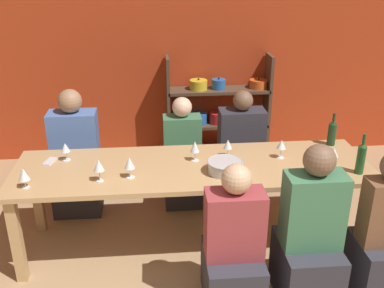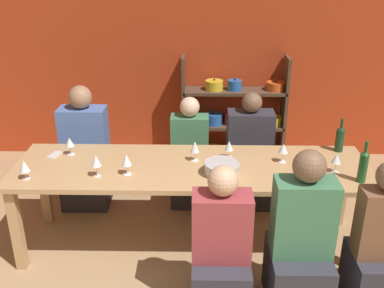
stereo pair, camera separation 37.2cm
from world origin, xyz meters
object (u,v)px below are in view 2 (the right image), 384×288
(wine_glass_white_a, at_px, (229,146))
(wine_bottle_dark, at_px, (340,138))
(wine_bottle_green, at_px, (363,166))
(person_near_b, at_px, (299,253))
(dining_table, at_px, (192,174))
(wine_glass_white_b, at_px, (96,161))
(cell_phone, at_px, (55,155))
(wine_glass_empty_b, at_px, (24,166))
(person_far_a, at_px, (249,162))
(person_far_b, at_px, (87,160))
(wine_glass_empty_d, at_px, (336,159))
(mixing_bowl, at_px, (222,168))
(person_near_c, at_px, (221,258))
(wine_glass_red_a, at_px, (126,160))
(person_far_c, at_px, (190,164))
(shelf_unit, at_px, (234,123))
(person_near_a, at_px, (377,255))
(wine_glass_empty_a, at_px, (195,147))
(wine_glass_empty_c, at_px, (283,149))
(wine_glass_red_b, at_px, (70,143))

(wine_glass_white_a, bearing_deg, wine_bottle_dark, 9.16)
(wine_bottle_green, height_order, person_near_b, person_near_b)
(wine_bottle_dark, bearing_deg, dining_table, -166.18)
(wine_glass_white_a, height_order, wine_glass_white_b, wine_glass_white_b)
(cell_phone, bearing_deg, wine_glass_empty_b, -101.82)
(dining_table, bearing_deg, person_far_a, 55.36)
(person_near_b, bearing_deg, person_far_b, 141.01)
(wine_glass_empty_b, distance_m, wine_glass_empty_d, 2.43)
(wine_bottle_dark, bearing_deg, wine_bottle_green, -88.85)
(mixing_bowl, height_order, person_near_c, person_near_c)
(dining_table, bearing_deg, wine_glass_red_a, -162.05)
(wine_glass_white_b, relative_size, person_far_c, 0.16)
(person_far_b, bearing_deg, wine_glass_white_a, 156.46)
(shelf_unit, xyz_separation_m, person_near_b, (0.29, -2.50, -0.03))
(dining_table, height_order, person_near_a, person_near_a)
(shelf_unit, relative_size, person_near_c, 1.14)
(cell_phone, height_order, person_near_b, person_near_b)
(shelf_unit, bearing_deg, person_near_a, -71.41)
(wine_glass_empty_b, height_order, person_near_a, person_near_a)
(person_near_a, bearing_deg, person_near_b, -178.86)
(wine_glass_empty_b, height_order, wine_glass_empty_d, same)
(person_far_a, xyz_separation_m, person_far_b, (-1.65, -0.05, 0.03))
(wine_glass_white_b, height_order, person_far_b, person_far_b)
(person_far_c, bearing_deg, mixing_bowl, 106.63)
(wine_glass_empty_d, bearing_deg, wine_glass_white_a, 162.83)
(mixing_bowl, xyz_separation_m, person_far_b, (-1.32, 0.91, -0.38))
(person_far_c, bearing_deg, person_near_b, 118.02)
(wine_glass_empty_a, xyz_separation_m, wine_glass_empty_d, (1.12, -0.19, -0.01))
(dining_table, xyz_separation_m, wine_glass_white_b, (-0.74, -0.20, 0.21))
(person_far_b, bearing_deg, shelf_unit, -147.01)
(wine_glass_empty_c, distance_m, wine_glass_red_b, 1.81)
(wine_glass_empty_b, bearing_deg, wine_glass_white_b, 5.54)
(wine_glass_empty_a, relative_size, person_near_b, 0.14)
(person_far_b, bearing_deg, wine_glass_empty_a, 148.65)
(wine_glass_empty_b, bearing_deg, person_far_c, 39.71)
(shelf_unit, distance_m, wine_glass_empty_a, 1.79)
(wine_glass_empty_c, bearing_deg, wine_glass_empty_b, -170.58)
(person_near_c, bearing_deg, person_far_a, 77.40)
(wine_glass_empty_b, relative_size, person_near_b, 0.13)
(wine_glass_empty_b, xyz_separation_m, wine_glass_white_b, (0.54, 0.05, 0.02))
(wine_bottle_dark, bearing_deg, person_near_a, -88.72)
(person_far_b, bearing_deg, person_far_a, -178.21)
(cell_phone, relative_size, person_near_a, 0.14)
(wine_bottle_dark, relative_size, person_far_c, 0.27)
(wine_bottle_green, xyz_separation_m, person_near_c, (-1.08, -0.48, -0.50))
(mixing_bowl, bearing_deg, wine_glass_empty_c, 23.73)
(wine_bottle_dark, height_order, cell_phone, wine_bottle_dark)
(mixing_bowl, xyz_separation_m, wine_glass_empty_d, (0.90, 0.05, 0.06))
(person_near_a, distance_m, person_far_a, 1.71)
(wine_bottle_dark, xyz_separation_m, wine_glass_empty_a, (-1.26, -0.22, 0.00))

